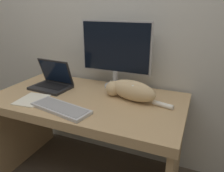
# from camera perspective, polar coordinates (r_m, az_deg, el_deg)

# --- Properties ---
(wall_back) EXTENTS (6.40, 0.06, 2.60)m
(wall_back) POSITION_cam_1_polar(r_m,az_deg,el_deg) (1.85, -0.40, 19.21)
(wall_back) COLOR silver
(wall_back) RESTS_ON ground_plane
(desk) EXTENTS (1.39, 0.74, 0.71)m
(desk) POSITION_cam_1_polar(r_m,az_deg,el_deg) (1.66, -6.33, -7.75)
(desk) COLOR tan
(desk) RESTS_ON ground_plane
(monitor) EXTENTS (0.56, 0.18, 0.52)m
(monitor) POSITION_cam_1_polar(r_m,az_deg,el_deg) (1.70, 0.95, 8.96)
(monitor) COLOR #B2B2B7
(monitor) RESTS_ON desk
(laptop) EXTENTS (0.32, 0.24, 0.23)m
(laptop) POSITION_cam_1_polar(r_m,az_deg,el_deg) (1.82, -15.34, 0.92)
(laptop) COLOR #232326
(laptop) RESTS_ON desk
(external_keyboard) EXTENTS (0.43, 0.23, 0.02)m
(external_keyboard) POSITION_cam_1_polar(r_m,az_deg,el_deg) (1.44, -13.25, -5.65)
(external_keyboard) COLOR #BCBCC1
(external_keyboard) RESTS_ON desk
(cat) EXTENTS (0.50, 0.22, 0.14)m
(cat) POSITION_cam_1_polar(r_m,az_deg,el_deg) (1.53, 4.75, -1.02)
(cat) COLOR #D1B284
(cat) RESTS_ON desk
(paper_notepad) EXTENTS (0.19, 0.23, 0.01)m
(paper_notepad) POSITION_cam_1_polar(r_m,az_deg,el_deg) (1.64, -20.23, -3.37)
(paper_notepad) COLOR white
(paper_notepad) RESTS_ON desk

